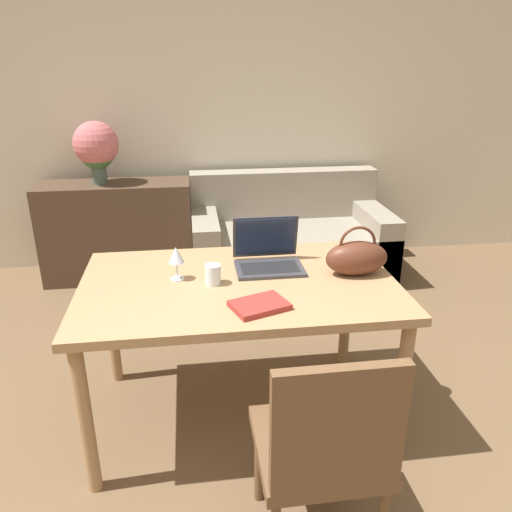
# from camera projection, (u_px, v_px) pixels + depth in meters

# --- Properties ---
(wall_back) EXTENTS (10.00, 0.06, 2.70)m
(wall_back) POSITION_uv_depth(u_px,v_px,m) (194.00, 104.00, 4.08)
(wall_back) COLOR beige
(wall_back) RESTS_ON ground_plane
(dining_table) EXTENTS (1.45, 0.91, 0.75)m
(dining_table) POSITION_uv_depth(u_px,v_px,m) (239.00, 297.00, 2.32)
(dining_table) COLOR #A87F56
(dining_table) RESTS_ON ground_plane
(chair) EXTENTS (0.44, 0.44, 0.89)m
(chair) POSITION_uv_depth(u_px,v_px,m) (325.00, 446.00, 1.68)
(chair) COLOR brown
(chair) RESTS_ON ground_plane
(couch) EXTENTS (1.58, 0.85, 0.82)m
(couch) POSITION_uv_depth(u_px,v_px,m) (289.00, 241.00, 4.13)
(couch) COLOR gray
(couch) RESTS_ON ground_plane
(sideboard) EXTENTS (1.18, 0.40, 0.79)m
(sideboard) POSITION_uv_depth(u_px,v_px,m) (118.00, 231.00, 4.04)
(sideboard) COLOR #4C3828
(sideboard) RESTS_ON ground_plane
(laptop) EXTENTS (0.33, 0.28, 0.23)m
(laptop) POSITION_uv_depth(u_px,v_px,m) (268.00, 253.00, 2.45)
(laptop) COLOR #38383D
(laptop) RESTS_ON dining_table
(drinking_glass) EXTENTS (0.07, 0.07, 0.09)m
(drinking_glass) POSITION_uv_depth(u_px,v_px,m) (213.00, 275.00, 2.25)
(drinking_glass) COLOR silver
(drinking_glass) RESTS_ON dining_table
(wine_glass) EXTENTS (0.07, 0.07, 0.16)m
(wine_glass) POSITION_uv_depth(u_px,v_px,m) (176.00, 256.00, 2.27)
(wine_glass) COLOR silver
(wine_glass) RESTS_ON dining_table
(handbag) EXTENTS (0.30, 0.15, 0.24)m
(handbag) POSITION_uv_depth(u_px,v_px,m) (357.00, 257.00, 2.33)
(handbag) COLOR #592D1E
(handbag) RESTS_ON dining_table
(flower_vase) EXTENTS (0.34, 0.34, 0.48)m
(flower_vase) POSITION_uv_depth(u_px,v_px,m) (96.00, 147.00, 3.77)
(flower_vase) COLOR #47564C
(flower_vase) RESTS_ON sideboard
(book) EXTENTS (0.26, 0.23, 0.02)m
(book) POSITION_uv_depth(u_px,v_px,m) (259.00, 305.00, 2.04)
(book) COLOR maroon
(book) RESTS_ON dining_table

